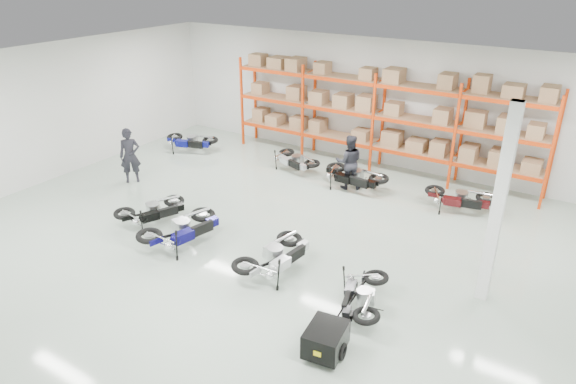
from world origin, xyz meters
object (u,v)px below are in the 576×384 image
Objects in this scene: trailer at (326,339)px; moto_silver_left at (276,251)px; moto_black_far_left at (152,207)px; moto_touring_right at (362,290)px; moto_back_c at (353,172)px; moto_back_b at (294,157)px; person_left at (130,156)px; moto_back_a at (190,138)px; moto_blue_centre at (182,224)px; person_back at (349,162)px; moto_back_d at (460,194)px.

moto_silver_left is at bearing 134.33° from trailer.
moto_black_far_left is 1.05× the size of moto_touring_right.
moto_back_c is (-2.96, 7.33, 0.23)m from trailer.
moto_back_b is 5.61m from person_left.
moto_silver_left is 5.51m from moto_back_c.
moto_back_b is (1.28, 5.60, -0.02)m from moto_black_far_left.
moto_back_b is at bearing -4.54° from person_left.
moto_black_far_left is at bearing 155.24° from trailer.
moto_back_c is at bearing -105.52° from moto_back_a.
moto_back_c is at bearing 101.84° from moto_touring_right.
trailer is at bearing -153.48° from moto_back_c.
moto_silver_left is 2.38m from moto_touring_right.
moto_back_b is (-5.43, 6.07, 0.01)m from moto_touring_right.
moto_back_a is at bearing -36.47° from moto_blue_centre.
moto_touring_right is at bearing -60.42° from person_left.
moto_back_a is (-7.57, 5.33, -0.03)m from moto_silver_left.
moto_touring_right is 11.39m from moto_back_a.
moto_black_far_left is at bearing 4.01° from moto_silver_left.
trailer is 9.40m from moto_back_b.
person_left reaches higher than person_back.
moto_blue_centre is 1.35× the size of trailer.
person_back reaches higher than moto_back_c.
moto_silver_left is 1.13× the size of moto_back_b.
trailer is 0.80× the size of person_left.
moto_back_c is at bearing 104.35° from trailer.
moto_back_b is 5.87m from moto_back_d.
moto_back_a is at bearing 49.37° from person_left.
moto_touring_right reaches higher than trailer.
moto_back_b is (-0.27, 6.03, -0.09)m from moto_blue_centre.
moto_back_b is at bearing -100.52° from moto_back_a.
moto_silver_left is 1.09× the size of moto_back_d.
moto_back_d is (5.59, 5.94, -0.07)m from moto_blue_centre.
moto_back_c is at bearing 146.53° from person_back.
moto_back_c is 3.40m from moto_back_d.
moto_blue_centre is 1.17× the size of moto_back_b.
moto_back_b is at bearing -74.59° from moto_blue_centre.
person_left is (-2.86, 1.83, 0.39)m from moto_black_far_left.
moto_back_d is at bearing -81.38° from moto_back_c.
trailer is (2.37, -1.85, -0.23)m from moto_silver_left.
moto_back_b is at bearing -38.18° from person_back.
moto_back_a reaches higher than trailer.
trailer is at bearing -173.15° from moto_black_far_left.
moto_black_far_left is 6.73m from moto_touring_right.
person_back is (-3.14, 7.34, 0.55)m from trailer.
person_back reaches higher than moto_black_far_left.
moto_silver_left is at bearing -132.55° from moto_back_b.
person_back is (2.02, 5.71, 0.29)m from moto_blue_centre.
moto_back_a is 6.98m from moto_back_c.
moto_touring_right is (6.71, -0.47, -0.02)m from moto_black_far_left.
trailer is 0.77× the size of moto_back_c.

